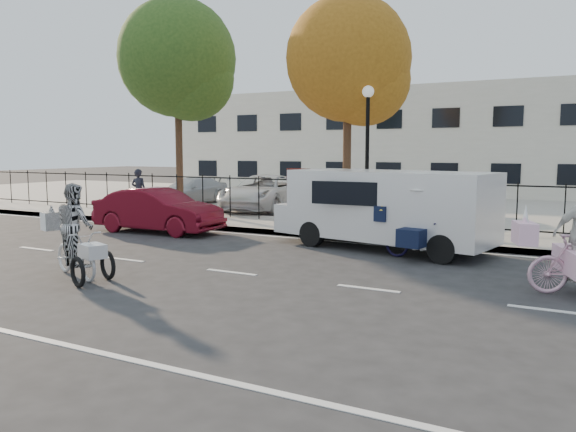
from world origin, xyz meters
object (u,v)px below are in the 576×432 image
Objects in this scene: white_van at (385,206)px; pedestrian at (139,191)px; lot_car_b at (264,192)px; bull_bike at (419,228)px; lamppost at (367,131)px; red_sedan at (158,210)px; lot_car_a at (190,191)px; zebra_trike at (76,241)px; lot_car_c at (423,197)px.

pedestrian is (-10.49, 2.43, -0.11)m from white_van.
lot_car_b is at bearing -146.24° from pedestrian.
bull_bike is 0.41× the size of lot_car_b.
pedestrian is (-9.03, -0.22, -2.11)m from lamppost.
red_sedan reaches higher than lot_car_a.
zebra_trike is 1.08× the size of bull_bike.
lot_car_c is at bearing -2.05° from lot_car_b.
bull_bike is at bearing -46.93° from lot_car_b.
lot_car_a is at bearing 178.07° from lot_car_c.
pedestrian reaches higher than red_sedan.
bull_bike is 1.52m from white_van.
lot_car_b is at bearing -3.30° from red_sedan.
lot_car_b is (3.50, 3.42, -0.15)m from pedestrian.
lot_car_c is at bearing 107.21° from white_van.
lot_car_a is (-11.16, 6.43, -0.37)m from white_van.
bull_bike is 12.10m from pedestrian.
lamppost is 3.63m from white_van.
zebra_trike is 12.06m from lot_car_b.
lot_car_c is at bearing 77.83° from lamppost.
zebra_trike is 0.37× the size of white_van.
pedestrian is 0.42× the size of lot_car_a.
red_sedan is 4.34m from pedestrian.
lamppost is 2.13× the size of bull_bike.
bull_bike reaches higher than lot_car_c.
lot_car_c is at bearing -168.64° from pedestrian.
lot_car_b is 1.18× the size of lot_car_c.
zebra_trike is at bearing 115.04° from pedestrian.
pedestrian is at bearing -74.05° from lot_car_a.
zebra_trike is 7.45m from white_van.
lamppost is 4.45m from lot_car_c.
lamppost reaches higher than lot_car_a.
lot_car_c is at bearing -45.59° from red_sedan.
lot_car_c is (-0.65, 6.40, -0.26)m from white_van.
zebra_trike is 0.51× the size of lot_car_c.
red_sedan is at bearing 45.33° from zebra_trike.
pedestrian is at bearing 84.66° from bull_bike.
lot_car_a is at bearing 28.86° from red_sedan.
lamppost reaches higher than pedestrian.
bull_bike is (5.61, 4.99, 0.01)m from zebra_trike.
lamppost is at bearing -63.87° from red_sedan.
bull_bike is 0.48× the size of lot_car_c.
lot_car_b is (-2.51, 11.79, 0.12)m from zebra_trike.
lot_car_b is (4.17, -0.58, 0.11)m from lot_car_a.
white_van is 1.19× the size of lot_car_b.
bull_bike is 0.34× the size of white_van.
white_van is at bearing -46.91° from lot_car_b.
white_van is 1.40× the size of lot_car_c.
lot_car_c is at bearing 6.23° from lot_car_a.
lamppost is 1.07× the size of lot_car_a.
bull_bike is 0.50× the size of lot_car_a.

